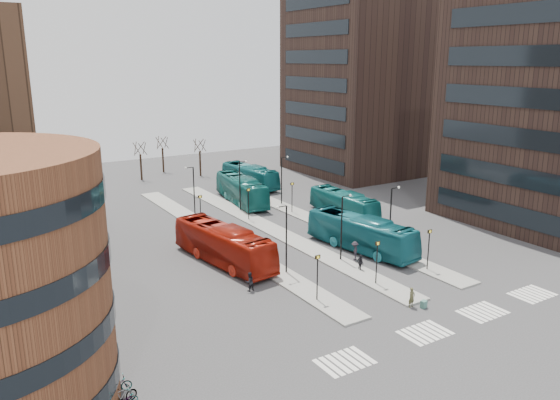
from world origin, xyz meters
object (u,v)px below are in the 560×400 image
red_bus (224,244)px  traveller (412,297)px  teal_bus_c (344,204)px  commuter_c (355,251)px  teal_bus_b (241,190)px  suitcase (424,304)px  commuter_b (360,263)px  teal_bus_d (250,176)px  teal_bus_a (361,233)px  bicycle_mid (122,396)px  bicycle_far (115,385)px  commuter_a (249,282)px

red_bus → traveller: 17.79m
teal_bus_c → commuter_c: teal_bus_c is taller
teal_bus_b → suitcase: bearing=-87.0°
commuter_b → teal_bus_d: bearing=-5.5°
teal_bus_a → teal_bus_c: bearing=51.2°
bicycle_mid → bicycle_far: (0.00, 1.31, -0.07)m
red_bus → bicycle_mid: red_bus is taller
suitcase → red_bus: red_bus is taller
commuter_a → bicycle_far: (-13.11, -8.28, -0.31)m
teal_bus_b → bicycle_mid: bearing=-118.8°
teal_bus_c → commuter_a: bearing=-145.9°
teal_bus_a → commuter_b: 5.61m
commuter_b → bicycle_mid: bearing=116.2°
suitcase → bicycle_far: bicycle_far is taller
traveller → bicycle_mid: bearing=176.2°
teal_bus_a → teal_bus_d: (4.03, 29.91, -0.11)m
red_bus → bicycle_mid: 21.70m
teal_bus_a → bicycle_far: size_ratio=6.74×
red_bus → commuter_b: red_bus is taller
teal_bus_b → traveller: bearing=-88.3°
commuter_b → teal_bus_a: bearing=-33.3°
teal_bus_b → traveller: 34.41m
traveller → red_bus: bearing=111.3°
teal_bus_d → red_bus: bearing=-128.2°
teal_bus_d → bicycle_far: bearing=-132.2°
red_bus → bicycle_far: bearing=-141.2°
teal_bus_c → bicycle_far: (-33.17, -21.49, -1.02)m
commuter_b → bicycle_far: size_ratio=0.83×
teal_bus_c → teal_bus_d: size_ratio=0.94×
commuter_a → bicycle_mid: (-13.11, -9.59, -0.25)m
teal_bus_b → commuter_b: teal_bus_b is taller
teal_bus_c → commuter_c: bearing=-123.6°
traveller → commuter_c: (2.74, 10.06, 0.11)m
commuter_c → bicycle_mid: (-24.82, -10.55, -0.35)m
commuter_a → bicycle_mid: commuter_a is taller
commuter_a → commuter_b: size_ratio=1.04×
teal_bus_a → traveller: size_ratio=7.80×
suitcase → teal_bus_d: (8.33, 42.38, 1.32)m
suitcase → bicycle_mid: (-22.79, 0.09, 0.26)m
teal_bus_b → bicycle_far: 42.15m
traveller → teal_bus_d: bearing=72.7°
teal_bus_c → commuter_b: teal_bus_c is taller
suitcase → commuter_c: 10.85m
bicycle_mid → bicycle_far: bicycle_mid is taller
commuter_c → bicycle_far: commuter_c is taller
traveller → teal_bus_c: bearing=58.4°
red_bus → traveller: (7.91, -15.90, -0.98)m
suitcase → commuter_b: commuter_b is taller
commuter_b → bicycle_far: (-23.51, -6.87, -0.28)m
red_bus → teal_bus_a: bearing=-25.3°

